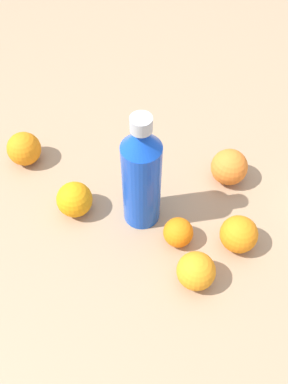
# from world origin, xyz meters

# --- Properties ---
(ground_plane) EXTENTS (2.40, 2.40, 0.00)m
(ground_plane) POSITION_xyz_m (0.00, 0.00, 0.00)
(ground_plane) COLOR #9E7F60
(water_bottle) EXTENTS (0.08, 0.08, 0.28)m
(water_bottle) POSITION_xyz_m (-0.03, 0.05, 0.13)
(water_bottle) COLOR blue
(water_bottle) RESTS_ON ground_plane
(orange_0) EXTENTS (0.08, 0.08, 0.08)m
(orange_0) POSITION_xyz_m (-0.22, 0.14, 0.04)
(orange_0) COLOR orange
(orange_0) RESTS_ON ground_plane
(orange_1) EXTENTS (0.08, 0.08, 0.08)m
(orange_1) POSITION_xyz_m (0.23, -0.13, 0.04)
(orange_1) COLOR orange
(orange_1) RESTS_ON ground_plane
(orange_2) EXTENTS (0.08, 0.08, 0.08)m
(orange_2) POSITION_xyz_m (0.11, 0.03, 0.04)
(orange_2) COLOR orange
(orange_2) RESTS_ON ground_plane
(orange_3) EXTENTS (0.07, 0.07, 0.07)m
(orange_3) POSITION_xyz_m (-0.12, 0.21, 0.04)
(orange_3) COLOR orange
(orange_3) RESTS_ON ground_plane
(orange_4) EXTENTS (0.08, 0.08, 0.08)m
(orange_4) POSITION_xyz_m (-0.24, -0.04, 0.04)
(orange_4) COLOR orange
(orange_4) RESTS_ON ground_plane
(orange_5) EXTENTS (0.06, 0.06, 0.06)m
(orange_5) POSITION_xyz_m (-0.10, 0.12, 0.03)
(orange_5) COLOR orange
(orange_5) RESTS_ON ground_plane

